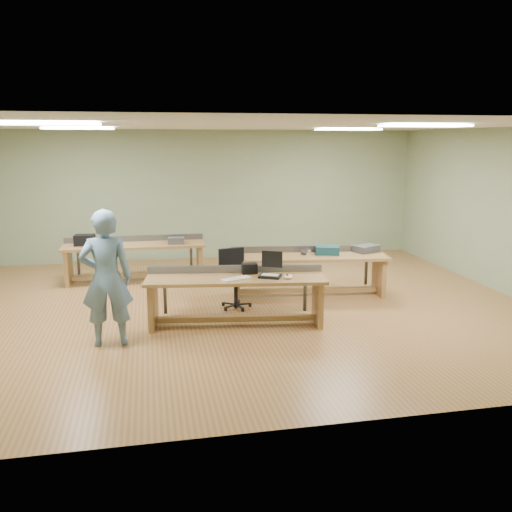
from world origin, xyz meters
name	(u,v)px	position (x,y,z in m)	size (l,w,h in m)	color
floor	(234,307)	(0.00, 0.00, 0.00)	(10.00, 10.00, 0.00)	#9E643C
ceiling	(232,125)	(0.00, 0.00, 3.00)	(10.00, 10.00, 0.00)	silver
wall_back	(207,195)	(0.00, 4.00, 1.50)	(10.00, 0.04, 3.00)	gray
wall_front	(300,281)	(0.00, -4.00, 1.50)	(10.00, 0.04, 3.00)	gray
wall_right	(505,212)	(5.00, 0.00, 1.50)	(0.04, 8.00, 3.00)	gray
fluor_panels	(232,127)	(0.00, 0.00, 2.97)	(6.20, 3.50, 0.03)	white
workbench_front	(236,289)	(-0.10, -0.85, 0.55)	(2.78, 1.09, 0.86)	#A47545
workbench_mid	(308,265)	(1.44, 0.46, 0.55)	(2.86, 1.08, 0.86)	#A47545
workbench_back	(135,253)	(-1.65, 2.16, 0.55)	(2.77, 0.77, 0.86)	#A47545
person	(106,278)	(-1.95, -1.33, 0.95)	(0.69, 0.45, 1.89)	slate
laptop_base	(270,276)	(0.41, -0.97, 0.77)	(0.32, 0.26, 0.03)	black
laptop_screen	(272,259)	(0.46, -0.86, 1.00)	(0.32, 0.02, 0.25)	black
keyboard	(236,279)	(-0.12, -1.03, 0.76)	(0.45, 0.15, 0.03)	beige
trackball_mouse	(288,277)	(0.65, -1.12, 0.78)	(0.12, 0.15, 0.06)	white
camera_bag	(249,269)	(0.14, -0.69, 0.83)	(0.23, 0.15, 0.16)	black
task_chair	(235,286)	(0.02, 0.02, 0.36)	(0.61, 0.61, 0.98)	black
parts_bin_teal	(327,250)	(1.80, 0.48, 0.82)	(0.42, 0.31, 0.15)	#153D44
parts_bin_grey	(366,249)	(2.56, 0.51, 0.81)	(0.45, 0.29, 0.12)	#3E3D40
mug	(304,252)	(1.37, 0.51, 0.80)	(0.12, 0.12, 0.10)	#3E3D40
drinks_can	(309,253)	(1.42, 0.35, 0.80)	(0.06, 0.06, 0.11)	silver
storage_box_back	(85,240)	(-2.60, 2.17, 0.86)	(0.37, 0.27, 0.21)	black
tray_back	(176,241)	(-0.84, 2.00, 0.81)	(0.32, 0.23, 0.13)	#3E3D40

